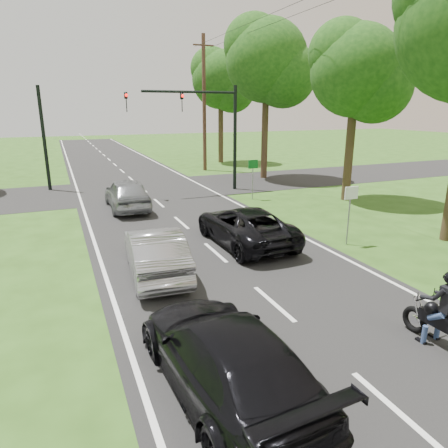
{
  "coord_description": "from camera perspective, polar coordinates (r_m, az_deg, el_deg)",
  "views": [
    {
      "loc": [
        -4.65,
        -7.89,
        4.72
      ],
      "look_at": [
        -0.1,
        3.0,
        1.3
      ],
      "focal_mm": 32.0,
      "sensor_mm": 36.0,
      "label": 1
    }
  ],
  "objects": [
    {
      "name": "ground",
      "position": [
        10.31,
        7.1,
        -11.24
      ],
      "size": [
        140.0,
        140.0,
        0.0
      ],
      "primitive_type": "plane",
      "color": "#264814",
      "rests_on": "ground"
    },
    {
      "name": "sign_white",
      "position": [
        14.68,
        17.62,
        3.11
      ],
      "size": [
        0.55,
        0.07,
        2.12
      ],
      "color": "slate",
      "rests_on": "ground"
    },
    {
      "name": "traffic_signal",
      "position": [
        23.31,
        -2.72,
        14.71
      ],
      "size": [
        6.38,
        0.44,
        6.0
      ],
      "color": "black",
      "rests_on": "ground"
    },
    {
      "name": "utility_pole_far",
      "position": [
        31.8,
        -2.85,
        16.8
      ],
      "size": [
        1.6,
        0.28,
        10.0
      ],
      "color": "#4F3024",
      "rests_on": "ground"
    },
    {
      "name": "cross_road",
      "position": [
        24.79,
        -11.49,
        4.87
      ],
      "size": [
        60.0,
        7.0,
        0.01
      ],
      "primitive_type": "cube",
      "color": "black",
      "rests_on": "ground"
    },
    {
      "name": "tree_row_c",
      "position": [
        22.1,
        19.18,
        19.25
      ],
      "size": [
        4.8,
        4.65,
        8.76
      ],
      "color": "#332316",
      "rests_on": "ground"
    },
    {
      "name": "dark_car_behind",
      "position": [
        7.1,
        0.15,
        -18.35
      ],
      "size": [
        2.22,
        4.84,
        1.37
      ],
      "primitive_type": "imported",
      "rotation": [
        0.0,
        0.0,
        3.2
      ],
      "color": "black",
      "rests_on": "road"
    },
    {
      "name": "motorcycle_rider",
      "position": [
        9.32,
        29.38,
        -11.84
      ],
      "size": [
        0.56,
        1.98,
        1.7
      ],
      "rotation": [
        0.0,
        0.0,
        0.05
      ],
      "color": "black",
      "rests_on": "ground"
    },
    {
      "name": "sign_green",
      "position": [
        21.38,
        4.16,
        7.72
      ],
      "size": [
        0.55,
        0.07,
        2.12
      ],
      "color": "slate",
      "rests_on": "ground"
    },
    {
      "name": "dark_suv",
      "position": [
        14.35,
        2.97,
        -0.2
      ],
      "size": [
        2.36,
        4.89,
        1.34
      ],
      "primitive_type": "imported",
      "rotation": [
        0.0,
        0.0,
        3.17
      ],
      "color": "black",
      "rests_on": "road"
    },
    {
      "name": "silver_sedan",
      "position": [
        11.84,
        -9.85,
        -3.91
      ],
      "size": [
        1.79,
        4.31,
        1.39
      ],
      "primitive_type": "imported",
      "rotation": [
        0.0,
        0.0,
        3.06
      ],
      "color": "#A1A0A5",
      "rests_on": "road"
    },
    {
      "name": "signal_pole_far",
      "position": [
        25.95,
        -24.31,
        10.97
      ],
      "size": [
        0.2,
        0.2,
        6.0
      ],
      "primitive_type": "cylinder",
      "color": "black",
      "rests_on": "ground"
    },
    {
      "name": "road",
      "position": [
        19.08,
        -7.86,
        1.7
      ],
      "size": [
        8.0,
        100.0,
        0.01
      ],
      "primitive_type": "cube",
      "color": "black",
      "rests_on": "ground"
    },
    {
      "name": "tree_row_d",
      "position": [
        28.36,
        6.94,
        21.54
      ],
      "size": [
        5.76,
        5.58,
        10.45
      ],
      "color": "#332316",
      "rests_on": "ground"
    },
    {
      "name": "tree_row_e",
      "position": [
        36.58,
        0.09,
        19.47
      ],
      "size": [
        5.28,
        5.12,
        9.61
      ],
      "color": "#332316",
      "rests_on": "ground"
    },
    {
      "name": "silver_suv",
      "position": [
        19.9,
        -13.7,
        4.23
      ],
      "size": [
        1.8,
        4.43,
        1.51
      ],
      "primitive_type": "imported",
      "rotation": [
        0.0,
        0.0,
        3.14
      ],
      "color": "gray",
      "rests_on": "road"
    }
  ]
}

